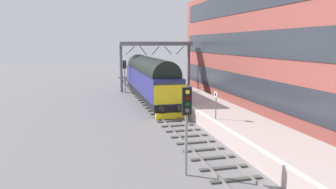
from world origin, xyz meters
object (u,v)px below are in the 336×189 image
object	(u,v)px
platform_number_sign	(216,101)
signal_post_near	(187,119)
diesel_locomotive	(149,77)
waiting_passenger	(181,82)
signal_post_mid	(125,72)

from	to	relation	value
platform_number_sign	signal_post_near	bearing A→B (deg)	-122.91
diesel_locomotive	waiting_passenger	bearing A→B (deg)	-14.38
diesel_locomotive	signal_post_near	xyz separation A→B (m)	(-2.04, -19.95, 0.27)
signal_post_near	waiting_passenger	xyz separation A→B (m)	(5.36, 19.10, -0.76)
diesel_locomotive	signal_post_near	distance (m)	20.06
waiting_passenger	signal_post_near	bearing A→B (deg)	138.38
signal_post_mid	signal_post_near	bearing A→B (deg)	-90.00
diesel_locomotive	platform_number_sign	size ratio (longest dim) A/B	9.78
signal_post_mid	platform_number_sign	xyz separation A→B (m)	(4.08, -19.30, -0.35)
diesel_locomotive	signal_post_mid	size ratio (longest dim) A/B	4.55
signal_post_near	signal_post_mid	bearing A→B (deg)	90.00
signal_post_mid	waiting_passenger	bearing A→B (deg)	-50.52
diesel_locomotive	signal_post_near	size ratio (longest dim) A/B	4.37
signal_post_near	platform_number_sign	distance (m)	7.52
signal_post_mid	platform_number_sign	bearing A→B (deg)	-78.07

